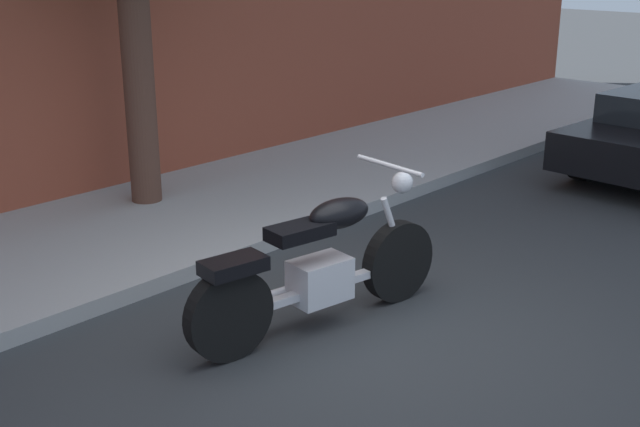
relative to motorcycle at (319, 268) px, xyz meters
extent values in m
plane|color=#303335|center=(0.02, -0.37, -0.47)|extent=(60.00, 60.00, 0.00)
cube|color=#9E9E9E|center=(0.02, 2.64, -0.40)|extent=(22.64, 2.53, 0.14)
cylinder|color=black|center=(0.78, -0.13, -0.14)|extent=(0.67, 0.23, 0.66)
cylinder|color=black|center=(-0.78, 0.12, -0.14)|extent=(0.67, 0.23, 0.66)
cube|color=silver|center=(0.00, -0.01, -0.09)|extent=(0.48, 0.35, 0.32)
cube|color=silver|center=(0.00, -0.01, -0.16)|extent=(1.42, 0.31, 0.06)
ellipsoid|color=black|center=(0.18, -0.03, 0.39)|extent=(0.55, 0.34, 0.22)
cube|color=black|center=(-0.18, 0.02, 0.33)|extent=(0.51, 0.31, 0.10)
cube|color=black|center=(-0.73, 0.11, 0.21)|extent=(0.47, 0.31, 0.10)
cylinder|color=silver|center=(0.72, -0.12, 0.14)|extent=(0.28, 0.09, 0.58)
cylinder|color=silver|center=(0.66, -0.11, 0.67)|extent=(0.15, 0.70, 0.04)
sphere|color=silver|center=(0.80, -0.13, 0.51)|extent=(0.17, 0.17, 0.17)
cylinder|color=silver|center=(-0.22, 0.19, -0.19)|extent=(0.80, 0.22, 0.09)
cylinder|color=black|center=(5.10, 0.31, -0.15)|extent=(0.65, 0.25, 0.64)
cylinder|color=#513328|center=(0.76, 3.18, 1.07)|extent=(0.32, 0.32, 3.07)
camera|label=1|loc=(-4.08, -3.74, 2.27)|focal=45.67mm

